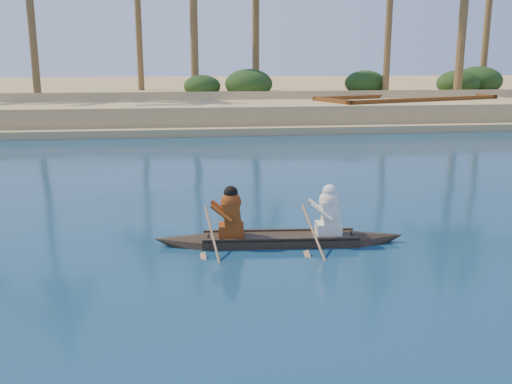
{
  "coord_description": "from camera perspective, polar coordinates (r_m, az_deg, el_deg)",
  "views": [
    {
      "loc": [
        -4.26,
        -4.96,
        3.63
      ],
      "look_at": [
        -2.59,
        7.4,
        0.7
      ],
      "focal_mm": 40.0,
      "sensor_mm": 36.0,
      "label": 1
    }
  ],
  "objects": [
    {
      "name": "sandy_embankment",
      "position": [
        52.11,
        -3.03,
        9.78
      ],
      "size": [
        150.0,
        51.0,
        1.5
      ],
      "color": "tan",
      "rests_on": "ground"
    },
    {
      "name": "barge_mid",
      "position": [
        34.69,
        14.79,
        7.81
      ],
      "size": [
        11.24,
        6.76,
        1.78
      ],
      "rotation": [
        0.0,
        0.0,
        0.32
      ],
      "color": "brown",
      "rests_on": "ground"
    },
    {
      "name": "shrub_cluster",
      "position": [
        36.78,
        -1.04,
        9.43
      ],
      "size": [
        100.0,
        6.0,
        2.4
      ],
      "primitive_type": null,
      "color": "black",
      "rests_on": "ground"
    },
    {
      "name": "canoe",
      "position": [
        11.4,
        2.41,
        -3.94
      ],
      "size": [
        5.06,
        1.06,
        1.38
      ],
      "rotation": [
        0.0,
        0.0,
        -0.08
      ],
      "color": "#33291C",
      "rests_on": "ground"
    }
  ]
}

